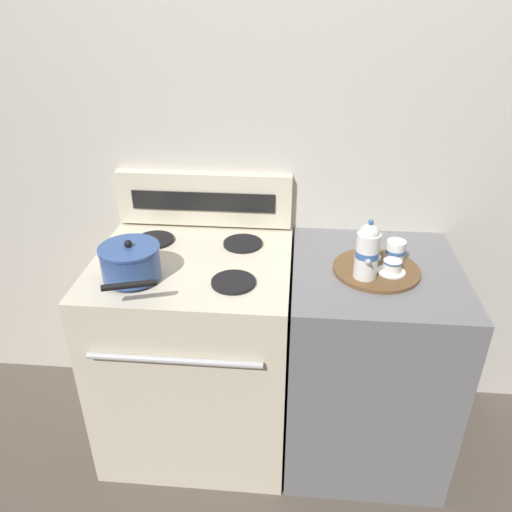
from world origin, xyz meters
The scene contains 11 objects.
ground_plane centered at (0.00, 0.00, 0.00)m, with size 6.00×6.00×0.00m, color brown.
wall_back centered at (0.00, 0.36, 1.10)m, with size 6.00×0.05×2.20m.
stove centered at (-0.32, 0.00, 0.45)m, with size 0.77×0.70×0.90m.
control_panel centered at (-0.32, 0.31, 1.02)m, with size 0.75×0.05×0.23m.
side_counter centered at (0.39, 0.00, 0.45)m, with size 0.64×0.67×0.89m.
saucepan centered at (-0.51, -0.15, 0.96)m, with size 0.25×0.33×0.15m.
serving_tray centered at (0.38, -0.02, 0.90)m, with size 0.32×0.32×0.01m.
teapot centered at (0.33, -0.08, 1.01)m, with size 0.09×0.14×0.22m.
teacup_left centered at (0.36, 0.06, 0.93)m, with size 0.10×0.10×0.05m.
teacup_right centered at (0.43, -0.05, 0.93)m, with size 0.10×0.10×0.05m.
creamer_jug centered at (0.45, 0.05, 0.95)m, with size 0.07×0.07×0.08m.
Camera 1 is at (0.07, -1.66, 1.84)m, focal length 35.00 mm.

